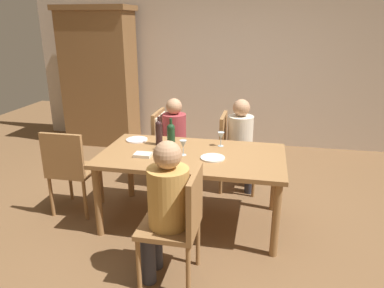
% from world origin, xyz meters
% --- Properties ---
extents(ground_plane, '(10.00, 10.00, 0.00)m').
position_xyz_m(ground_plane, '(0.00, 0.00, 0.00)').
color(ground_plane, brown).
extents(rear_room_partition, '(6.40, 0.12, 2.70)m').
position_xyz_m(rear_room_partition, '(0.00, 2.69, 1.35)').
color(rear_room_partition, beige).
rests_on(rear_room_partition, ground_plane).
extents(armoire_cabinet, '(1.18, 0.62, 2.18)m').
position_xyz_m(armoire_cabinet, '(-1.98, 2.24, 1.10)').
color(armoire_cabinet, brown).
rests_on(armoire_cabinet, ground_plane).
extents(dining_table, '(1.77, 0.97, 0.74)m').
position_xyz_m(dining_table, '(0.00, 0.00, 0.66)').
color(dining_table, olive).
rests_on(dining_table, ground_plane).
extents(chair_far_right, '(0.44, 0.44, 0.92)m').
position_xyz_m(chair_far_right, '(0.31, 0.87, 0.53)').
color(chair_far_right, olive).
rests_on(chair_far_right, ground_plane).
extents(chair_near, '(0.44, 0.44, 0.92)m').
position_xyz_m(chair_near, '(0.09, -0.87, 0.53)').
color(chair_near, olive).
rests_on(chair_near, ground_plane).
extents(chair_far_left, '(0.46, 0.44, 0.92)m').
position_xyz_m(chair_far_left, '(-0.52, 0.87, 0.59)').
color(chair_far_left, olive).
rests_on(chair_far_left, ground_plane).
extents(chair_left_end, '(0.44, 0.44, 0.92)m').
position_xyz_m(chair_left_end, '(-1.26, -0.09, 0.53)').
color(chair_left_end, olive).
rests_on(chair_left_end, ground_plane).
extents(person_woman_host, '(0.34, 0.30, 1.11)m').
position_xyz_m(person_woman_host, '(0.42, 0.87, 0.64)').
color(person_woman_host, '#33333D').
rests_on(person_woman_host, ground_plane).
extents(person_man_bearded, '(0.36, 0.31, 1.15)m').
position_xyz_m(person_man_bearded, '(-0.03, -0.87, 0.66)').
color(person_man_bearded, '#33333D').
rests_on(person_man_bearded, ground_plane).
extents(person_man_guest, '(0.33, 0.28, 1.09)m').
position_xyz_m(person_man_guest, '(-0.37, 0.87, 0.63)').
color(person_man_guest, '#33333D').
rests_on(person_man_guest, ground_plane).
extents(wine_bottle_tall_green, '(0.07, 0.07, 0.30)m').
position_xyz_m(wine_bottle_tall_green, '(-0.39, 0.20, 0.87)').
color(wine_bottle_tall_green, black).
rests_on(wine_bottle_tall_green, dining_table).
extents(wine_bottle_dark_red, '(0.08, 0.08, 0.34)m').
position_xyz_m(wine_bottle_dark_red, '(-0.21, 0.02, 0.89)').
color(wine_bottle_dark_red, '#19381E').
rests_on(wine_bottle_dark_red, dining_table).
extents(wine_glass_near_left, '(0.07, 0.07, 0.15)m').
position_xyz_m(wine_glass_near_left, '(-0.07, -0.05, 0.84)').
color(wine_glass_near_left, silver).
rests_on(wine_glass_near_left, dining_table).
extents(wine_glass_centre, '(0.07, 0.07, 0.15)m').
position_xyz_m(wine_glass_centre, '(0.24, 0.28, 0.84)').
color(wine_glass_centre, silver).
rests_on(wine_glass_centre, dining_table).
extents(dinner_plate_host, '(0.23, 0.23, 0.01)m').
position_xyz_m(dinner_plate_host, '(0.21, -0.08, 0.74)').
color(dinner_plate_host, silver).
rests_on(dinner_plate_host, dining_table).
extents(dinner_plate_guest_left, '(0.23, 0.23, 0.01)m').
position_xyz_m(dinner_plate_guest_left, '(-0.66, 0.29, 0.74)').
color(dinner_plate_guest_left, white).
rests_on(dinner_plate_guest_left, dining_table).
extents(folded_napkin, '(0.16, 0.12, 0.03)m').
position_xyz_m(folded_napkin, '(-0.44, -0.16, 0.75)').
color(folded_napkin, beige).
rests_on(folded_napkin, dining_table).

